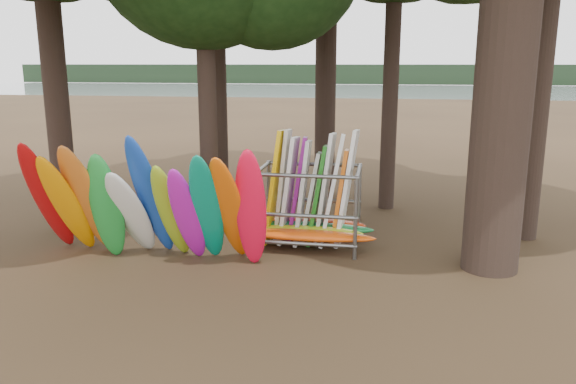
# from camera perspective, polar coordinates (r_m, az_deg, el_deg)

# --- Properties ---
(ground) EXTENTS (120.00, 120.00, 0.00)m
(ground) POSITION_cam_1_polar(r_m,az_deg,el_deg) (11.78, -2.54, -8.23)
(ground) COLOR #47331E
(ground) RESTS_ON ground
(lake) EXTENTS (160.00, 160.00, 0.00)m
(lake) POSITION_cam_1_polar(r_m,az_deg,el_deg) (70.89, 8.06, 9.39)
(lake) COLOR gray
(lake) RESTS_ON ground
(far_shore) EXTENTS (160.00, 4.00, 4.00)m
(far_shore) POSITION_cam_1_polar(r_m,az_deg,el_deg) (120.77, 8.95, 11.73)
(far_shore) COLOR black
(far_shore) RESTS_ON ground
(kayak_row) EXTENTS (5.39, 2.19, 3.01)m
(kayak_row) POSITION_cam_1_polar(r_m,az_deg,el_deg) (12.42, -14.40, -1.45)
(kayak_row) COLOR #B20B0D
(kayak_row) RESTS_ON ground
(storage_rack) EXTENTS (3.19, 1.55, 2.79)m
(storage_rack) POSITION_cam_1_polar(r_m,az_deg,el_deg) (13.20, 2.18, -1.69)
(storage_rack) COLOR slate
(storage_rack) RESTS_ON ground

